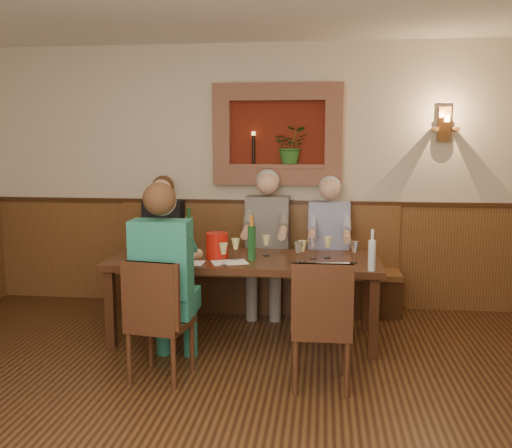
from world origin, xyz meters
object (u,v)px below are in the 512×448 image
Objects in this scene: wine_bottle_green_a at (252,242)px; water_bottle at (372,254)px; bench at (257,278)px; person_bench_left at (162,254)px; person_bench_mid at (267,254)px; spittoon_bucket at (217,245)px; dining_table at (244,266)px; wine_bottle_green_b at (189,234)px; chair_near_right at (321,350)px; chair_near_left at (160,344)px; person_chair_front at (166,293)px; person_bench_right at (328,258)px.

wine_bottle_green_a is 1.05m from water_bottle.
person_bench_left is at bearing -173.98° from bench.
person_bench_mid is 0.97m from spittoon_bucket.
person_bench_left is (-1.00, 0.84, -0.09)m from dining_table.
person_bench_mid reaches higher than water_bottle.
spittoon_bucket is at bearing -172.57° from dining_table.
dining_table is 0.61m from wine_bottle_green_b.
chair_near_right is at bearing -54.06° from wine_bottle_green_a.
dining_table is 1.01m from bench.
water_bottle is (1.60, 0.57, 0.61)m from chair_near_left.
wine_bottle_green_a is (0.32, -0.06, 0.05)m from spittoon_bucket.
person_bench_mid is at bearing 107.02° from chair_near_right.
person_chair_front is at bearing -73.01° from person_bench_left.
wine_bottle_green_a is at bearing -11.10° from spittoon_bucket.
person_chair_front is 4.40× the size of water_bottle.
bench is at bearing 94.32° from wine_bottle_green_a.
person_bench_left is 4.19× the size of water_bottle.
water_bottle reaches higher than chair_near_right.
person_bench_left is (-1.70, 1.79, 0.31)m from chair_near_right.
water_bottle is at bearing 28.69° from chair_near_left.
person_bench_right is at bearing 87.06° from chair_near_right.
wine_bottle_green_b is at bearing 162.03° from water_bottle.
wine_bottle_green_b reaches higher than bench.
wine_bottle_green_a is 1.17× the size of water_bottle.
dining_table is 2.56× the size of chair_near_left.
person_bench_left is (-0.49, 1.79, 0.31)m from chair_near_left.
bench is 1.82m from person_chair_front.
dining_table is 0.93m from person_chair_front.
chair_near_left is 0.39m from person_chair_front.
bench reaches higher than water_bottle.
water_bottle is (1.60, 0.40, 0.27)m from person_chair_front.
wine_bottle_green_b is at bearing 91.80° from person_chair_front.
bench is 3.12× the size of chair_near_right.
chair_near_left is at bearing 178.94° from chair_near_right.
spittoon_bucket is (0.76, -0.87, 0.28)m from person_bench_left.
chair_near_right is 2.49m from person_bench_left.
chair_near_right is at bearing -46.43° from person_bench_left.
water_bottle is (1.09, -1.32, 0.56)m from bench.
person_bench_left reaches higher than spittoon_bucket.
chair_near_left is 0.63× the size of person_chair_front.
person_chair_front is at bearing -88.20° from wine_bottle_green_b.
chair_near_right is at bearing -69.75° from bench.
person_bench_right is 3.63× the size of wine_bottle_green_a.
wine_bottle_green_b is (-0.03, 0.93, 0.31)m from person_chair_front.
person_bench_mid is 1.00m from wine_bottle_green_b.
person_bench_left reaches higher than dining_table.
chair_near_left is 1.12m from spittoon_bucket.
person_bench_mid is 4.42× the size of water_bottle.
water_bottle is at bearing -19.05° from dining_table.
spittoon_bucket reaches higher than chair_near_right.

